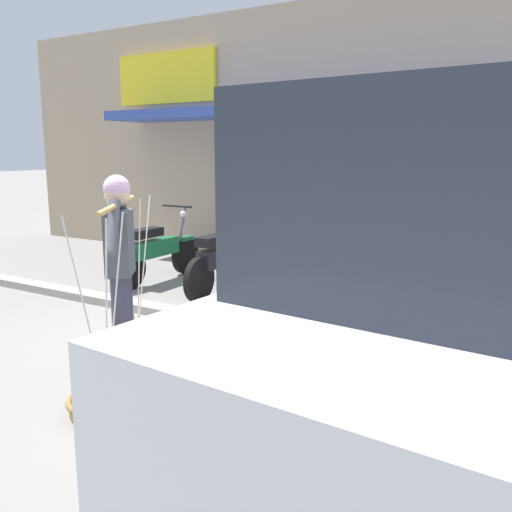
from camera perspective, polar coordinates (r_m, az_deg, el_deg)
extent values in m
plane|color=gray|center=(5.41, -5.90, -9.62)|extent=(90.00, 90.00, 0.00)
cube|color=gray|center=(5.93, -1.82, -7.19)|extent=(20.00, 0.24, 0.10)
cylinder|color=#38384C|center=(4.97, -13.43, -6.49)|extent=(0.15, 0.15, 0.86)
cylinder|color=#38384C|center=(4.80, -13.79, -7.12)|extent=(0.15, 0.15, 0.86)
cube|color=#474C56|center=(4.73, -13.98, 1.32)|extent=(0.36, 0.39, 0.54)
sphere|color=#E0B78E|center=(4.68, -14.21, 6.22)|extent=(0.21, 0.21, 0.21)
sphere|color=#D1A8CC|center=(4.68, -14.23, 6.83)|extent=(0.22, 0.22, 0.22)
cylinder|color=#474C56|center=(4.94, -13.57, 3.73)|extent=(0.27, 0.33, 0.43)
cylinder|color=#474C56|center=(4.47, -14.63, 2.96)|extent=(0.27, 0.33, 0.43)
cylinder|color=tan|center=(4.69, -14.16, 5.18)|extent=(0.89, 1.27, 0.04)
cylinder|color=#B2894C|center=(5.72, -12.12, -8.20)|extent=(0.54, 0.54, 0.09)
torus|color=olive|center=(5.70, -12.14, -7.73)|extent=(0.58, 0.58, 0.05)
sphere|color=gold|center=(5.56, -12.89, -7.77)|extent=(0.10, 0.10, 0.10)
sphere|color=red|center=(5.69, -12.20, -7.32)|extent=(0.09, 0.09, 0.09)
sphere|color=red|center=(5.74, -11.71, -7.21)|extent=(0.08, 0.08, 0.08)
sphere|color=yellow|center=(5.63, -13.10, -7.54)|extent=(0.10, 0.10, 0.10)
sphere|color=gold|center=(5.67, -12.59, -6.92)|extent=(0.08, 0.08, 0.08)
cylinder|color=silver|center=(5.61, -11.55, -0.85)|extent=(0.01, 0.26, 1.36)
cylinder|color=silver|center=(5.56, -13.66, -1.06)|extent=(0.23, 0.14, 1.36)
cylinder|color=silver|center=(5.41, -12.03, -1.31)|extent=(0.23, 0.14, 1.36)
cylinder|color=#B2894C|center=(4.34, -15.15, -14.67)|extent=(0.54, 0.54, 0.09)
torus|color=olive|center=(4.32, -15.18, -14.07)|extent=(0.58, 0.58, 0.05)
sphere|color=#7BBE48|center=(4.38, -16.35, -13.26)|extent=(0.08, 0.08, 0.08)
sphere|color=red|center=(4.30, -17.62, -13.70)|extent=(0.09, 0.09, 0.09)
sphere|color=gold|center=(4.37, -16.50, -13.28)|extent=(0.08, 0.08, 0.08)
cylinder|color=silver|center=(4.16, -14.41, -5.05)|extent=(0.01, 0.26, 1.36)
cylinder|color=silver|center=(4.12, -17.31, -5.37)|extent=(0.23, 0.14, 1.36)
cylinder|color=silver|center=(3.97, -15.23, -5.88)|extent=(0.23, 0.14, 1.36)
cylinder|color=black|center=(8.65, -7.35, 0.11)|extent=(0.09, 0.58, 0.58)
cylinder|color=black|center=(7.73, -12.97, -1.36)|extent=(0.09, 0.58, 0.58)
cube|color=#19663D|center=(8.61, -7.39, 1.82)|extent=(0.14, 0.28, 0.06)
cube|color=#19663D|center=(8.07, -10.51, 0.83)|extent=(0.21, 0.90, 0.24)
cube|color=black|center=(7.90, -11.42, 2.35)|extent=(0.23, 0.56, 0.12)
cylinder|color=slate|center=(8.51, -7.82, 2.59)|extent=(0.06, 0.30, 0.76)
cylinder|color=black|center=(8.40, -8.23, 5.15)|extent=(0.54, 0.04, 0.04)
sphere|color=silver|center=(8.54, -7.53, 4.31)|extent=(0.11, 0.11, 0.11)
cylinder|color=black|center=(7.98, -0.79, -0.70)|extent=(0.10, 0.58, 0.58)
cylinder|color=black|center=(6.96, -5.91, -2.47)|extent=(0.10, 0.58, 0.58)
cube|color=black|center=(7.94, -0.80, 1.15)|extent=(0.15, 0.28, 0.06)
cube|color=black|center=(7.34, -3.61, 0.01)|extent=(0.23, 0.91, 0.24)
cube|color=black|center=(7.15, -4.41, 1.66)|extent=(0.24, 0.57, 0.12)
cylinder|color=slate|center=(7.83, -1.16, 1.97)|extent=(0.07, 0.30, 0.76)
cylinder|color=black|center=(7.71, -1.48, 4.75)|extent=(0.54, 0.05, 0.04)
sphere|color=silver|center=(7.86, -0.88, 3.85)|extent=(0.11, 0.11, 0.11)
cylinder|color=black|center=(2.71, -0.69, -22.93)|extent=(0.32, 0.78, 0.76)
cylinder|color=black|center=(5.14, 19.00, -6.81)|extent=(0.32, 0.78, 0.76)
cube|color=tan|center=(11.39, 11.24, 11.70)|extent=(13.00, 5.00, 4.20)
cube|color=#334CA3|center=(8.65, 4.29, 14.87)|extent=(7.15, 1.00, 0.16)
cube|color=yellow|center=(10.71, -9.29, 17.74)|extent=(2.20, 0.08, 0.90)
cube|color=black|center=(8.45, 17.57, 4.31)|extent=(1.10, 0.06, 2.00)
cube|color=olive|center=(7.27, 17.11, -3.39)|extent=(0.44, 0.36, 0.32)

